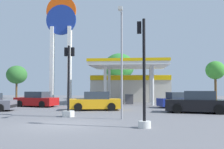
# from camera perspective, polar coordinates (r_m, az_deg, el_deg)

# --- Properties ---
(ground_plane) EXTENTS (90.00, 90.00, 0.00)m
(ground_plane) POSITION_cam_1_polar(r_m,az_deg,el_deg) (13.48, -11.10, -10.92)
(ground_plane) COLOR slate
(ground_plane) RESTS_ON ground
(gas_station) EXTENTS (10.39, 14.01, 4.82)m
(gas_station) POSITION_cam_1_polar(r_m,az_deg,el_deg) (35.24, 4.14, -2.44)
(gas_station) COLOR beige
(gas_station) RESTS_ON ground
(station_pole_sign) EXTENTS (3.51, 0.56, 12.50)m
(station_pole_sign) POSITION_cam_1_polar(r_m,az_deg,el_deg) (30.61, -11.22, 8.38)
(station_pole_sign) COLOR white
(station_pole_sign) RESTS_ON ground
(car_0) EXTENTS (4.34, 2.78, 1.44)m
(car_0) POSITION_cam_1_polar(r_m,az_deg,el_deg) (24.98, 14.74, -5.60)
(car_0) COLOR black
(car_0) RESTS_ON ground
(car_2) EXTENTS (4.54, 2.52, 1.54)m
(car_2) POSITION_cam_1_polar(r_m,az_deg,el_deg) (21.60, -3.76, -6.02)
(car_2) COLOR black
(car_2) RESTS_ON ground
(car_3) EXTENTS (4.42, 2.69, 1.48)m
(car_3) POSITION_cam_1_polar(r_m,az_deg,el_deg) (26.36, -16.35, -5.39)
(car_3) COLOR black
(car_3) RESTS_ON ground
(car_4) EXTENTS (4.84, 2.74, 1.63)m
(car_4) POSITION_cam_1_polar(r_m,az_deg,el_deg) (20.36, 18.41, -5.97)
(car_4) COLOR black
(car_4) RESTS_ON ground
(traffic_signal_0) EXTENTS (0.80, 0.80, 4.63)m
(traffic_signal_0) POSITION_cam_1_polar(r_m,az_deg,el_deg) (17.03, -9.58, -4.56)
(traffic_signal_0) COLOR silver
(traffic_signal_0) RESTS_ON ground
(traffic_signal_1) EXTENTS (0.63, 0.66, 5.18)m
(traffic_signal_1) POSITION_cam_1_polar(r_m,az_deg,el_deg) (12.30, 6.99, -3.43)
(traffic_signal_1) COLOR silver
(traffic_signal_1) RESTS_ON ground
(tree_0) EXTENTS (3.45, 3.45, 5.56)m
(tree_0) POSITION_cam_1_polar(r_m,az_deg,el_deg) (46.72, -20.32, -0.06)
(tree_0) COLOR brown
(tree_0) RESTS_ON ground
(tree_1) EXTENTS (4.78, 4.78, 7.26)m
(tree_1) POSITION_cam_1_polar(r_m,az_deg,el_deg) (40.99, 1.60, 1.78)
(tree_1) COLOR brown
(tree_1) RESTS_ON ground
(tree_2) EXTENTS (2.93, 2.93, 5.96)m
(tree_2) POSITION_cam_1_polar(r_m,az_deg,el_deg) (43.12, 21.88, 0.83)
(tree_2) COLOR brown
(tree_2) RESTS_ON ground
(corner_streetlamp) EXTENTS (0.24, 1.48, 6.47)m
(corner_streetlamp) POSITION_cam_1_polar(r_m,az_deg,el_deg) (15.37, 2.12, 4.72)
(corner_streetlamp) COLOR gray
(corner_streetlamp) RESTS_ON ground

